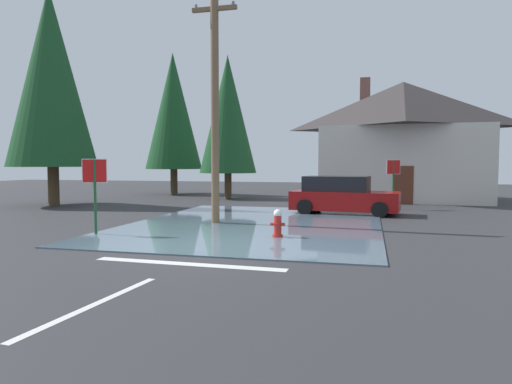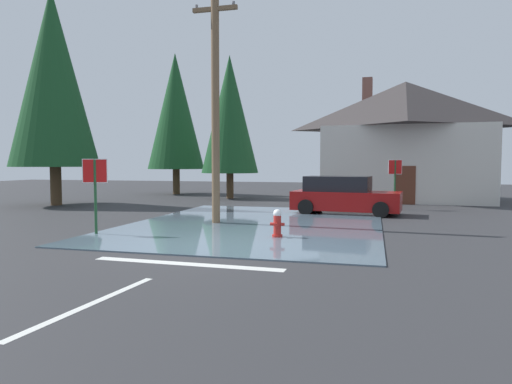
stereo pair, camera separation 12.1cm
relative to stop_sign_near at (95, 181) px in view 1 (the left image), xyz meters
name	(u,v)px [view 1 (the left image)]	position (x,y,z in m)	size (l,w,h in m)	color
ground_plane	(201,246)	(3.57, -0.69, -1.66)	(80.00, 80.00, 0.10)	#2D2D30
flood_puddle	(256,223)	(4.01, 3.57, -1.59)	(8.48, 11.64, 0.04)	slate
lane_stop_bar	(188,264)	(4.18, -2.98, -1.60)	(4.27, 0.30, 0.01)	silver
lane_center_stripe	(95,304)	(3.89, -5.88, -1.60)	(3.21, 0.14, 0.01)	silver
stop_sign_near	(95,181)	(0.00, 0.00, 0.00)	(0.65, 0.32, 2.26)	#1E4C28
fire_hydrant	(278,224)	(5.34, 0.79, -1.20)	(0.41, 0.35, 0.82)	#AD231E
utility_pole	(215,104)	(2.60, 3.28, 2.58)	(1.60, 0.28, 8.02)	brown
stop_sign_far	(393,174)	(8.90, 10.11, 0.02)	(0.62, 0.29, 2.30)	#1E4C28
house	(402,139)	(9.66, 16.24, 1.97)	(9.86, 7.37, 7.42)	beige
parked_car	(342,196)	(6.75, 7.57, -0.85)	(4.59, 2.37, 1.59)	maroon
pine_tree_tall_left	(173,111)	(-5.43, 17.49, 4.13)	(3.90, 3.90, 9.74)	#4C3823
pine_tree_mid_left	(51,78)	(-7.75, 8.03, 4.81)	(4.36, 4.36, 10.91)	#4C3823
pine_tree_short_left	(228,115)	(-0.56, 14.63, 3.49)	(3.46, 3.46, 8.65)	#4C3823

